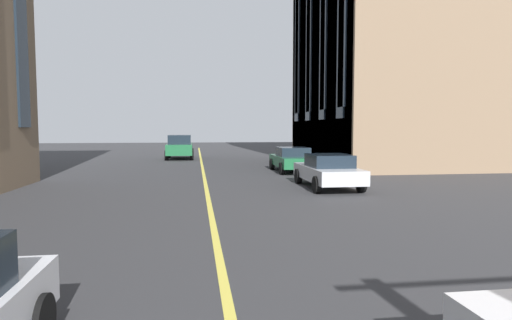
# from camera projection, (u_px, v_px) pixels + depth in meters

# --- Properties ---
(lane_centre_line) EXTENTS (80.00, 0.16, 0.01)m
(lane_centre_line) POSITION_uv_depth(u_px,v_px,m) (210.00, 207.00, 13.12)
(lane_centre_line) COLOR #D8C64C
(lane_centre_line) RESTS_ON ground_plane
(car_green_parked_a) EXTENTS (4.70, 2.14, 1.88)m
(car_green_parked_a) POSITION_uv_depth(u_px,v_px,m) (180.00, 147.00, 33.81)
(car_green_parked_a) COLOR #1E6038
(car_green_parked_a) RESTS_ON ground_plane
(car_silver_trailing) EXTENTS (4.40, 1.95, 1.37)m
(car_silver_trailing) POSITION_uv_depth(u_px,v_px,m) (328.00, 171.00, 17.42)
(car_silver_trailing) COLOR #B7BABF
(car_silver_trailing) RESTS_ON ground_plane
(car_green_mid) EXTENTS (4.40, 1.95, 1.37)m
(car_green_mid) POSITION_uv_depth(u_px,v_px,m) (292.00, 159.00, 23.83)
(car_green_mid) COLOR #1E6038
(car_green_mid) RESTS_ON ground_plane
(building_right_far) EXTENTS (13.57, 9.76, 21.10)m
(building_right_far) POSITION_uv_depth(u_px,v_px,m) (386.00, 6.00, 28.66)
(building_right_far) COLOR #A89E8E
(building_right_far) RESTS_ON ground_plane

